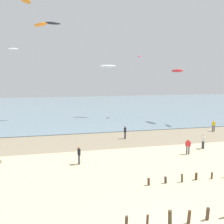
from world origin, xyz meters
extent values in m
cube|color=gray|center=(0.00, 22.01, 0.00)|extent=(120.00, 8.98, 0.01)
cube|color=slate|center=(0.00, 61.50, 0.05)|extent=(160.00, 70.00, 0.10)
cylinder|color=#433527|center=(-2.67, 1.30, 0.43)|extent=(0.19, 0.21, 0.88)
cylinder|color=#453227|center=(-1.47, 1.27, 0.39)|extent=(0.18, 0.16, 0.80)
cylinder|color=#403726|center=(-0.15, 1.22, 0.45)|extent=(0.25, 0.23, 0.92)
cylinder|color=#483625|center=(1.01, 1.17, 0.39)|extent=(0.22, 0.22, 0.79)
cylinder|color=#45352C|center=(2.27, 1.28, 0.37)|extent=(0.23, 0.22, 0.75)
cylinder|color=#473326|center=(0.81, 6.83, 0.28)|extent=(0.20, 0.20, 0.57)
cylinder|color=#3C342B|center=(2.24, 6.89, 0.26)|extent=(0.21, 0.22, 0.54)
cylinder|color=#443A2A|center=(3.61, 6.78, 0.33)|extent=(0.17, 0.19, 0.67)
cylinder|color=#493624|center=(4.95, 6.93, 0.29)|extent=(0.22, 0.22, 0.59)
cylinder|color=#483729|center=(6.30, 6.81, 0.27)|extent=(0.17, 0.16, 0.55)
cylinder|color=#4C4C56|center=(17.86, 23.68, 0.44)|extent=(0.16, 0.16, 0.88)
cylinder|color=#4C4C56|center=(18.05, 23.56, 0.44)|extent=(0.16, 0.16, 0.88)
cube|color=yellow|center=(17.95, 23.62, 1.18)|extent=(0.42, 0.38, 0.60)
sphere|color=beige|center=(17.95, 23.62, 1.60)|extent=(0.22, 0.22, 0.22)
cylinder|color=yellow|center=(17.75, 23.75, 1.13)|extent=(0.09, 0.09, 0.52)
cylinder|color=yellow|center=(18.15, 23.49, 1.13)|extent=(0.09, 0.09, 0.52)
cylinder|color=#383842|center=(10.86, 15.13, 0.44)|extent=(0.16, 0.16, 0.88)
cylinder|color=#383842|center=(10.83, 15.35, 0.44)|extent=(0.16, 0.16, 0.88)
cube|color=white|center=(10.84, 15.24, 1.18)|extent=(0.26, 0.38, 0.60)
sphere|color=tan|center=(10.84, 15.24, 1.60)|extent=(0.22, 0.22, 0.22)
cylinder|color=white|center=(10.87, 15.00, 1.13)|extent=(0.09, 0.09, 0.52)
cylinder|color=white|center=(10.82, 15.48, 1.13)|extent=(0.09, 0.09, 0.52)
cylinder|color=#4C4C56|center=(7.87, 13.64, 0.44)|extent=(0.16, 0.16, 0.88)
cylinder|color=#4C4C56|center=(8.07, 13.55, 0.44)|extent=(0.16, 0.16, 0.88)
cube|color=red|center=(7.97, 13.60, 1.18)|extent=(0.42, 0.35, 0.60)
sphere|color=tan|center=(7.97, 13.60, 1.60)|extent=(0.22, 0.22, 0.22)
cylinder|color=red|center=(7.76, 13.70, 1.13)|extent=(0.09, 0.09, 0.52)
cylinder|color=red|center=(8.19, 13.50, 1.13)|extent=(0.09, 0.09, 0.52)
cylinder|color=#4C4C56|center=(-3.73, 13.05, 0.44)|extent=(0.16, 0.16, 0.88)
cylinder|color=#4C4C56|center=(-3.76, 13.26, 0.44)|extent=(0.16, 0.16, 0.88)
cube|color=black|center=(-3.75, 13.15, 1.18)|extent=(0.26, 0.38, 0.60)
sphere|color=#9E7051|center=(-3.75, 13.15, 1.60)|extent=(0.22, 0.22, 0.22)
cylinder|color=black|center=(-3.72, 12.92, 1.13)|extent=(0.09, 0.09, 0.52)
cylinder|color=black|center=(-3.77, 13.39, 1.13)|extent=(0.09, 0.09, 0.52)
cylinder|color=#383842|center=(3.61, 22.27, 0.44)|extent=(0.16, 0.16, 0.88)
cylinder|color=#383842|center=(3.48, 22.10, 0.44)|extent=(0.16, 0.16, 0.88)
cube|color=black|center=(3.55, 22.19, 1.18)|extent=(0.40, 0.42, 0.60)
sphere|color=brown|center=(3.55, 22.19, 1.60)|extent=(0.22, 0.22, 0.22)
cylinder|color=black|center=(3.70, 22.38, 1.13)|extent=(0.09, 0.09, 0.52)
cylinder|color=black|center=(3.40, 22.00, 1.13)|extent=(0.09, 0.09, 0.52)
ellipsoid|color=red|center=(16.48, 32.98, 9.26)|extent=(1.46, 3.58, 0.59)
ellipsoid|color=#E54C99|center=(11.91, 40.27, 12.19)|extent=(1.47, 1.93, 0.32)
ellipsoid|color=orange|center=(-6.97, 25.13, 14.84)|extent=(2.19, 2.58, 0.45)
ellipsoid|color=black|center=(-4.82, 42.18, 18.21)|extent=(3.19, 1.60, 0.54)
ellipsoid|color=orange|center=(-9.33, 38.22, 20.97)|extent=(2.39, 3.69, 0.75)
ellipsoid|color=white|center=(-12.34, 44.63, 13.51)|extent=(2.18, 1.16, 0.42)
ellipsoid|color=white|center=(5.81, 42.25, 10.28)|extent=(3.55, 2.41, 0.64)
camera|label=1|loc=(-6.74, -11.79, 8.33)|focal=43.46mm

